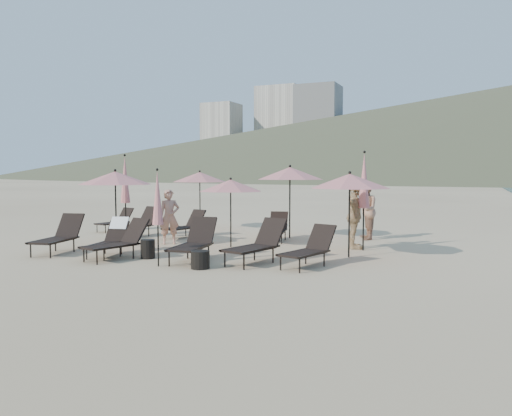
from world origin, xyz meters
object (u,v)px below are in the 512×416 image
at_px(side_table_0, 148,249).
at_px(lounger_0, 59,235).
at_px(umbrella_open_2, 350,181).
at_px(umbrella_closed_2, 125,180).
at_px(lounger_8, 186,225).
at_px(beachgoer_c, 355,216).
at_px(lounger_2, 118,241).
at_px(lounger_7, 137,223).
at_px(lounger_5, 309,248).
at_px(umbrella_closed_0, 158,198).
at_px(umbrella_open_1, 231,186).
at_px(umbrella_open_4, 290,173).
at_px(lounger_4, 257,243).
at_px(lounger_6, 116,220).
at_px(beachgoer_a, 169,217).
at_px(umbrella_open_3, 200,177).
at_px(lounger_3, 194,241).
at_px(lounger_1, 110,238).
at_px(umbrella_closed_1, 364,181).
at_px(umbrella_open_0, 115,178).
at_px(lounger_9, 277,228).
at_px(side_table_1, 200,260).
at_px(beachgoer_b, 365,210).

bearing_deg(side_table_0, lounger_0, -175.06).
xyz_separation_m(umbrella_open_2, umbrella_closed_2, (-7.58, 0.62, -0.02)).
height_order(lounger_8, beachgoer_c, beachgoer_c).
xyz_separation_m(lounger_2, lounger_7, (-2.33, 3.89, 0.00)).
height_order(lounger_5, umbrella_open_2, umbrella_open_2).
height_order(lounger_2, umbrella_closed_0, umbrella_closed_0).
xyz_separation_m(lounger_2, umbrella_open_2, (5.30, 2.58, 1.51)).
xyz_separation_m(umbrella_open_1, umbrella_open_4, (0.90, 2.61, 0.36)).
xyz_separation_m(lounger_5, umbrella_open_4, (-2.15, 4.66, 1.73)).
height_order(lounger_4, lounger_7, lounger_4).
relative_size(lounger_7, umbrella_closed_0, 0.80).
distance_m(lounger_8, umbrella_closed_0, 5.42).
distance_m(lounger_6, beachgoer_a, 4.35).
height_order(lounger_4, umbrella_open_3, umbrella_open_3).
xyz_separation_m(lounger_8, umbrella_open_1, (2.40, -1.39, 1.39)).
height_order(umbrella_open_1, umbrella_closed_0, umbrella_closed_0).
bearing_deg(lounger_4, lounger_3, -153.82).
bearing_deg(umbrella_open_4, lounger_0, -130.83).
distance_m(lounger_0, lounger_2, 2.12).
xyz_separation_m(lounger_4, lounger_5, (1.30, 0.06, -0.05)).
bearing_deg(umbrella_open_4, lounger_6, -174.16).
distance_m(lounger_1, lounger_3, 2.50).
xyz_separation_m(lounger_6, umbrella_closed_1, (9.49, -1.00, 1.55)).
bearing_deg(umbrella_open_0, lounger_0, -111.64).
xyz_separation_m(lounger_2, umbrella_open_3, (-1.52, 6.77, 1.56)).
xyz_separation_m(lounger_4, umbrella_closed_2, (-5.73, 2.33, 1.46)).
bearing_deg(lounger_0, lounger_3, -7.41).
relative_size(lounger_3, umbrella_closed_2, 0.67).
distance_m(umbrella_open_3, umbrella_open_4, 4.29).
bearing_deg(lounger_7, lounger_1, -52.79).
distance_m(lounger_7, lounger_9, 4.86).
xyz_separation_m(lounger_9, umbrella_closed_1, (2.97, -0.94, 1.53)).
bearing_deg(lounger_6, umbrella_open_0, -41.03).
distance_m(lounger_7, umbrella_closed_0, 5.90).
bearing_deg(umbrella_open_0, lounger_4, -9.99).
bearing_deg(umbrella_open_0, lounger_3, -19.67).
bearing_deg(umbrella_closed_2, lounger_1, -58.81).
relative_size(lounger_5, umbrella_closed_0, 0.76).
xyz_separation_m(lounger_9, umbrella_open_4, (0.17, 0.75, 1.75)).
height_order(lounger_8, side_table_1, lounger_8).
xyz_separation_m(lounger_1, umbrella_open_2, (5.89, 2.17, 1.51)).
height_order(umbrella_closed_2, beachgoer_c, umbrella_closed_2).
height_order(lounger_2, umbrella_open_2, umbrella_open_2).
xyz_separation_m(umbrella_open_0, side_table_0, (2.12, -1.37, -1.79)).
relative_size(lounger_1, umbrella_open_1, 0.80).
relative_size(lounger_7, lounger_9, 1.11).
relative_size(lounger_0, umbrella_open_1, 0.92).
bearing_deg(beachgoer_b, umbrella_closed_0, -47.28).
height_order(lounger_1, beachgoer_a, beachgoer_a).
bearing_deg(lounger_6, side_table_1, -28.54).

